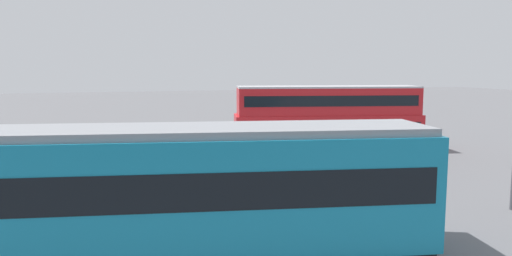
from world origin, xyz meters
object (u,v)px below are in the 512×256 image
(info_sign, at_px, (72,158))
(pedestrian_near_railing, at_px, (234,165))
(double_decker_bus, at_px, (327,118))
(pedestrian_crossing, at_px, (315,180))
(tram_yellow, at_px, (166,191))

(info_sign, bearing_deg, pedestrian_near_railing, -176.14)
(double_decker_bus, height_order, info_sign, double_decker_bus)
(double_decker_bus, distance_m, pedestrian_near_railing, 10.29)
(pedestrian_near_railing, height_order, pedestrian_crossing, pedestrian_crossing)
(double_decker_bus, xyz_separation_m, pedestrian_near_railing, (7.58, 6.89, -1.01))
(tram_yellow, height_order, info_sign, tram_yellow)
(tram_yellow, bearing_deg, info_sign, -67.51)
(pedestrian_near_railing, xyz_separation_m, info_sign, (6.08, 0.41, 0.70))
(tram_yellow, xyz_separation_m, pedestrian_near_railing, (-3.56, -6.49, -0.82))
(pedestrian_crossing, bearing_deg, tram_yellow, 27.77)
(info_sign, bearing_deg, tram_yellow, 112.49)
(info_sign, bearing_deg, double_decker_bus, -151.86)
(pedestrian_crossing, distance_m, info_sign, 8.62)
(pedestrian_near_railing, xyz_separation_m, pedestrian_crossing, (-1.90, 3.61, 0.07))
(pedestrian_crossing, xyz_separation_m, info_sign, (7.98, -3.20, 0.64))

